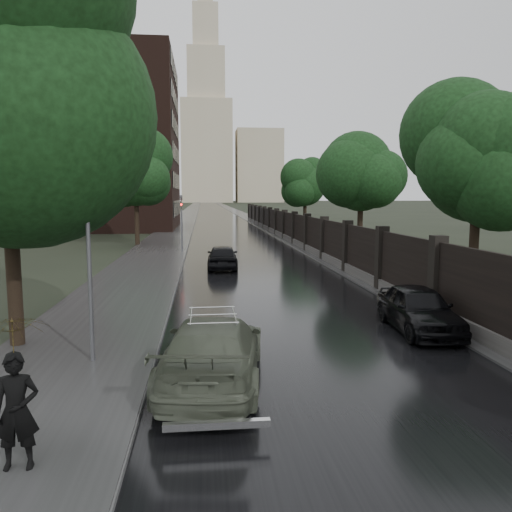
% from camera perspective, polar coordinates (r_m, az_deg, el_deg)
% --- Properties ---
extents(ground, '(800.00, 800.00, 0.00)m').
position_cam_1_polar(ground, '(11.13, 9.30, -13.95)').
color(ground, black).
rests_on(ground, ground).
extents(road, '(8.00, 420.00, 0.02)m').
position_cam_1_polar(road, '(200.08, -5.29, 5.73)').
color(road, black).
rests_on(road, ground).
extents(sidewalk_left, '(4.00, 420.00, 0.16)m').
position_cam_1_polar(sidewalk_left, '(200.08, -7.02, 5.73)').
color(sidewalk_left, '#2D2D2D').
rests_on(sidewalk_left, ground).
extents(verge_right, '(3.00, 420.00, 0.08)m').
position_cam_1_polar(verge_right, '(200.23, -3.71, 5.75)').
color(verge_right, '#2D2D2D').
rests_on(verge_right, ground).
extents(fence_right, '(0.45, 75.72, 2.70)m').
position_cam_1_polar(fence_right, '(42.79, 3.94, 2.94)').
color(fence_right, '#383533').
rests_on(fence_right, ground).
extents(tree_left_near, '(5.44, 5.44, 9.16)m').
position_cam_1_polar(tree_left_near, '(14.09, -26.94, 16.28)').
color(tree_left_near, black).
rests_on(tree_left_near, ground).
extents(tree_left_far, '(4.25, 4.25, 7.39)m').
position_cam_1_polar(tree_left_far, '(40.38, -13.59, 8.54)').
color(tree_left_far, black).
rests_on(tree_left_far, ground).
extents(tree_right_a, '(4.08, 4.08, 7.01)m').
position_cam_1_polar(tree_right_a, '(20.79, 24.02, 9.07)').
color(tree_right_a, black).
rests_on(tree_right_a, ground).
extents(tree_right_b, '(4.08, 4.08, 7.01)m').
position_cam_1_polar(tree_right_b, '(33.66, 11.92, 8.45)').
color(tree_right_b, black).
rests_on(tree_right_b, ground).
extents(tree_right_c, '(4.08, 4.08, 7.01)m').
position_cam_1_polar(tree_right_c, '(51.09, 5.64, 7.98)').
color(tree_right_c, black).
rests_on(tree_right_c, ground).
extents(lamp_post, '(0.25, 0.12, 5.11)m').
position_cam_1_polar(lamp_post, '(11.88, -18.57, 0.38)').
color(lamp_post, '#59595E').
rests_on(lamp_post, ground).
extents(traffic_light, '(0.16, 0.32, 4.00)m').
position_cam_1_polar(traffic_light, '(35.08, -8.50, 4.28)').
color(traffic_light, '#59595E').
rests_on(traffic_light, ground).
extents(brick_building, '(24.00, 18.00, 20.00)m').
position_cam_1_polar(brick_building, '(64.14, -20.18, 11.89)').
color(brick_building, black).
rests_on(brick_building, ground).
extents(stalinist_tower, '(92.00, 30.00, 159.00)m').
position_cam_1_polar(stalinist_tower, '(311.94, -5.67, 13.19)').
color(stalinist_tower, tan).
rests_on(stalinist_tower, ground).
extents(volga_sedan, '(2.60, 5.15, 1.43)m').
position_cam_1_polar(volga_sedan, '(10.70, -4.93, -10.69)').
color(volga_sedan, '#4E5544').
rests_on(volga_sedan, ground).
extents(hatchback_left, '(1.73, 4.04, 1.36)m').
position_cam_1_polar(hatchback_left, '(26.94, -3.85, -0.09)').
color(hatchback_left, black).
rests_on(hatchback_left, ground).
extents(car_right_near, '(1.80, 4.05, 1.35)m').
position_cam_1_polar(car_right_near, '(15.34, 18.11, -5.76)').
color(car_right_near, black).
rests_on(car_right_near, ground).
extents(pedestrian_umbrella, '(1.03, 1.05, 2.59)m').
position_cam_1_polar(pedestrian_umbrella, '(7.65, -26.03, -9.44)').
color(pedestrian_umbrella, black).
rests_on(pedestrian_umbrella, sidewalk_left).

